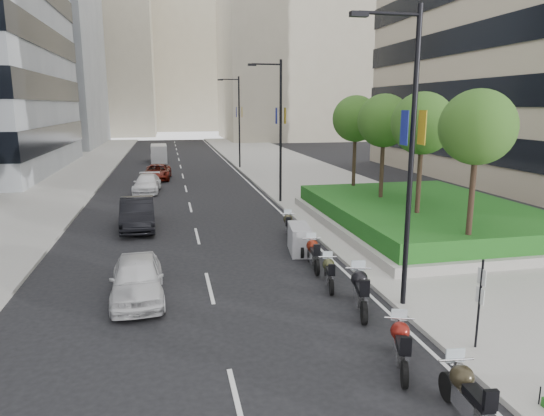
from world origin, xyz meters
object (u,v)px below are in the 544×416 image
object	(u,v)px
car_a	(137,278)
car_d	(157,172)
lamp_post_1	(278,124)
lamp_post_0	(407,146)
parking_sign	(480,299)
delivery_van	(159,154)
motorcycle_0	(467,396)
motorcycle_4	(313,254)
motorcycle_6	(288,225)
motorcycle_5	(299,239)
motorcycle_2	(360,291)
car_b	(137,213)
motorcycle_1	(401,346)
motorcycle_3	(329,273)
lamp_post_2	(238,118)
car_c	(147,184)

from	to	relation	value
car_a	car_d	bearing A→B (deg)	87.10
lamp_post_1	lamp_post_0	bearing A→B (deg)	-90.00
parking_sign	delivery_van	bearing A→B (deg)	100.49
motorcycle_0	car_d	xyz separation A→B (m)	(-6.55, 34.76, 0.05)
motorcycle_4	car_a	xyz separation A→B (m)	(-6.52, -1.74, 0.12)
parking_sign	car_d	world-z (taller)	parking_sign
motorcycle_4	motorcycle_6	bearing A→B (deg)	4.88
lamp_post_0	motorcycle_4	bearing A→B (deg)	109.57
parking_sign	motorcycle_5	world-z (taller)	parking_sign
lamp_post_1	motorcycle_2	xyz separation A→B (m)	(-1.27, -16.95, -4.41)
lamp_post_1	parking_sign	distance (m)	20.33
parking_sign	motorcycle_6	distance (m)	12.20
motorcycle_6	car_d	size ratio (longest dim) A/B	0.44
lamp_post_1	motorcycle_4	distance (m)	13.62
car_b	car_a	bearing A→B (deg)	-89.58
lamp_post_0	motorcycle_6	xyz separation A→B (m)	(-1.33, 9.00, -4.51)
motorcycle_1	parking_sign	bearing A→B (deg)	-62.88
car_a	delivery_van	size ratio (longest dim) A/B	0.92
motorcycle_6	car_b	xyz separation A→B (m)	(-7.21, 3.13, 0.23)
motorcycle_4	lamp_post_0	bearing A→B (deg)	-153.45
motorcycle_3	car_a	world-z (taller)	car_a
motorcycle_1	car_d	size ratio (longest dim) A/B	0.45
lamp_post_0	motorcycle_2	size ratio (longest dim) A/B	3.75
lamp_post_0	delivery_van	size ratio (longest dim) A/B	1.99
lamp_post_1	motorcycle_4	world-z (taller)	lamp_post_1
motorcycle_1	motorcycle_3	size ratio (longest dim) A/B	1.08
motorcycle_3	lamp_post_1	bearing A→B (deg)	5.75
motorcycle_1	car_d	bearing A→B (deg)	30.77
car_a	motorcycle_5	bearing A→B (deg)	27.73
motorcycle_4	car_d	size ratio (longest dim) A/B	0.47
motorcycle_3	delivery_van	bearing A→B (deg)	20.51
lamp_post_2	car_b	size ratio (longest dim) A/B	1.88
lamp_post_1	car_c	distance (m)	11.30
lamp_post_2	motorcycle_0	xyz separation A→B (m)	(-1.28, -40.49, -4.47)
car_d	car_c	bearing A→B (deg)	-92.29
lamp_post_2	lamp_post_0	bearing A→B (deg)	-90.00
motorcycle_3	motorcycle_4	size ratio (longest dim) A/B	0.89
motorcycle_6	delivery_van	distance (m)	34.62
car_d	motorcycle_4	bearing A→B (deg)	-72.36
motorcycle_3	delivery_van	world-z (taller)	delivery_van
motorcycle_0	delivery_van	bearing A→B (deg)	13.13
lamp_post_1	motorcycle_1	xyz separation A→B (m)	(-1.59, -20.28, -4.49)
motorcycle_4	car_a	distance (m)	6.75
lamp_post_2	motorcycle_4	distance (m)	31.14
motorcycle_2	car_d	bearing A→B (deg)	27.26
lamp_post_1	parking_sign	size ratio (longest dim) A/B	3.60
motorcycle_2	motorcycle_6	world-z (taller)	motorcycle_2
car_d	parking_sign	bearing A→B (deg)	-71.81
lamp_post_2	car_d	size ratio (longest dim) A/B	1.93
lamp_post_1	parking_sign	bearing A→B (deg)	-88.12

